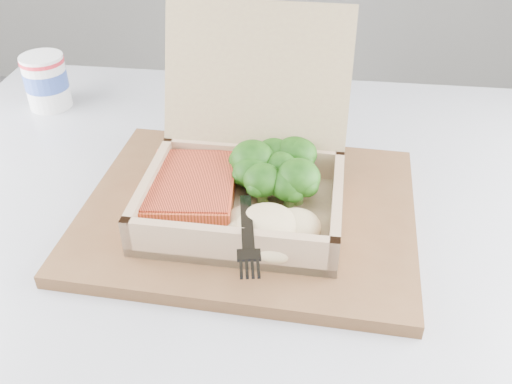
# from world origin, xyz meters

# --- Properties ---
(cafe_table) EXTENTS (0.90, 0.90, 0.75)m
(cafe_table) POSITION_xyz_m (-0.41, 0.02, 0.55)
(cafe_table) COLOR black
(cafe_table) RESTS_ON floor
(serving_tray) EXTENTS (0.39, 0.33, 0.02)m
(serving_tray) POSITION_xyz_m (-0.38, 0.06, 0.75)
(serving_tray) COLOR brown
(serving_tray) RESTS_ON cafe_table
(takeout_container) EXTENTS (0.23, 0.24, 0.19)m
(takeout_container) POSITION_xyz_m (-0.39, 0.08, 0.81)
(takeout_container) COLOR tan
(takeout_container) RESTS_ON serving_tray
(salmon_fillet) EXTENTS (0.10, 0.13, 0.03)m
(salmon_fillet) POSITION_xyz_m (-0.45, 0.06, 0.79)
(salmon_fillet) COLOR #E3512C
(salmon_fillet) RESTS_ON takeout_container
(broccoli_pile) EXTENTS (0.11, 0.11, 0.04)m
(broccoli_pile) POSITION_xyz_m (-0.35, 0.08, 0.79)
(broccoli_pile) COLOR #286917
(broccoli_pile) RESTS_ON takeout_container
(mashed_potatoes) EXTENTS (0.10, 0.09, 0.03)m
(mashed_potatoes) POSITION_xyz_m (-0.36, -0.01, 0.79)
(mashed_potatoes) COLOR beige
(mashed_potatoes) RESTS_ON takeout_container
(plastic_fork) EXTENTS (0.03, 0.15, 0.02)m
(plastic_fork) POSITION_xyz_m (-0.38, 0.00, 0.80)
(plastic_fork) COLOR black
(plastic_fork) RESTS_ON mashed_potatoes
(paper_cup) EXTENTS (0.06, 0.06, 0.08)m
(paper_cup) POSITION_xyz_m (-0.70, 0.31, 0.79)
(paper_cup) COLOR white
(paper_cup) RESTS_ON cafe_table
(receipt) EXTENTS (0.09, 0.14, 0.00)m
(receipt) POSITION_xyz_m (-0.34, 0.24, 0.75)
(receipt) COLOR white
(receipt) RESTS_ON cafe_table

